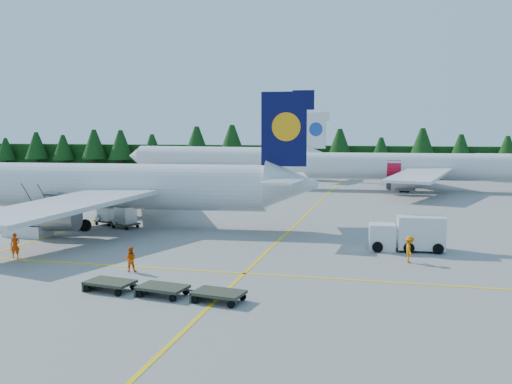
% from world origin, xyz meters
% --- Properties ---
extents(ground, '(320.00, 320.00, 0.00)m').
position_xyz_m(ground, '(0.00, 0.00, 0.00)').
color(ground, gray).
rests_on(ground, ground).
extents(taxi_stripe_a, '(0.25, 120.00, 0.01)m').
position_xyz_m(taxi_stripe_a, '(-14.00, 20.00, 0.01)').
color(taxi_stripe_a, yellow).
rests_on(taxi_stripe_a, ground).
extents(taxi_stripe_b, '(0.25, 120.00, 0.01)m').
position_xyz_m(taxi_stripe_b, '(6.00, 20.00, 0.01)').
color(taxi_stripe_b, yellow).
rests_on(taxi_stripe_b, ground).
extents(taxi_stripe_cross, '(80.00, 0.25, 0.01)m').
position_xyz_m(taxi_stripe_cross, '(0.00, -6.00, 0.01)').
color(taxi_stripe_cross, yellow).
rests_on(taxi_stripe_cross, ground).
extents(treeline_hedge, '(220.00, 4.00, 6.00)m').
position_xyz_m(treeline_hedge, '(0.00, 82.00, 3.00)').
color(treeline_hedge, black).
rests_on(treeline_hedge, ground).
extents(airliner_navy, '(43.88, 35.98, 12.76)m').
position_xyz_m(airliner_navy, '(-15.33, 8.52, 3.84)').
color(airliner_navy, silver).
rests_on(airliner_navy, ground).
extents(airliner_red, '(41.78, 34.33, 12.14)m').
position_xyz_m(airliner_red, '(14.58, 49.45, 3.65)').
color(airliner_red, silver).
rests_on(airliner_red, ground).
extents(airliner_far_left, '(43.09, 10.42, 12.59)m').
position_xyz_m(airliner_far_left, '(-19.94, 68.39, 3.95)').
color(airliner_far_left, silver).
rests_on(airliner_far_left, ground).
extents(airstairs, '(4.05, 5.50, 3.54)m').
position_xyz_m(airstairs, '(-15.94, 2.65, 0.77)').
color(airstairs, silver).
rests_on(airstairs, ground).
extents(service_truck, '(5.79, 2.56, 2.72)m').
position_xyz_m(service_truck, '(16.40, 3.94, 1.35)').
color(service_truck, white).
rests_on(service_truck, ground).
extents(dolly_train, '(9.73, 2.68, 0.16)m').
position_xyz_m(dolly_train, '(2.84, -11.96, 0.51)').
color(dolly_train, '#2E3325').
rests_on(dolly_train, ground).
extents(uld_pair, '(5.20, 3.73, 1.72)m').
position_xyz_m(uld_pair, '(-10.69, 8.81, 1.16)').
color(uld_pair, '#2E3325').
rests_on(uld_pair, ground).
extents(crew_a, '(0.78, 0.65, 1.83)m').
position_xyz_m(crew_a, '(-11.39, -5.49, 0.91)').
color(crew_a, '#DA3E04').
rests_on(crew_a, ground).
extents(crew_b, '(0.96, 0.85, 1.66)m').
position_xyz_m(crew_b, '(-1.42, -7.24, 0.83)').
color(crew_b, '#EC5204').
rests_on(crew_b, ground).
extents(crew_c, '(0.60, 0.83, 1.90)m').
position_xyz_m(crew_c, '(16.52, -0.26, 0.95)').
color(crew_c, orange).
rests_on(crew_c, ground).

